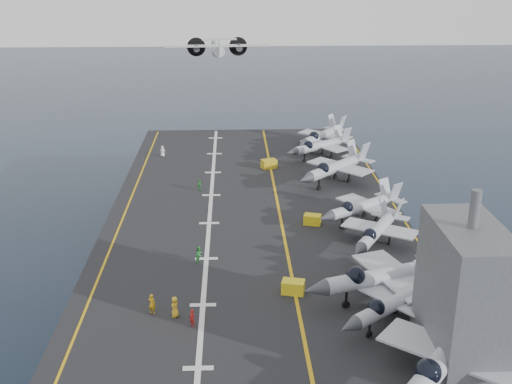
{
  "coord_description": "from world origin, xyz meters",
  "views": [
    {
      "loc": [
        -3.04,
        -73.69,
        41.53
      ],
      "look_at": [
        0.0,
        4.0,
        13.0
      ],
      "focal_mm": 45.0,
      "sensor_mm": 36.0,
      "label": 1
    }
  ],
  "objects_px": {
    "island_superstructure": "(466,281)",
    "fighter_jet_0": "(447,354)",
    "transport_plane": "(218,52)",
    "tow_cart_a": "(293,287)"
  },
  "relations": [
    {
      "from": "island_superstructure",
      "to": "fighter_jet_0",
      "type": "height_order",
      "value": "island_superstructure"
    },
    {
      "from": "island_superstructure",
      "to": "fighter_jet_0",
      "type": "bearing_deg",
      "value": -124.26
    },
    {
      "from": "fighter_jet_0",
      "to": "transport_plane",
      "type": "relative_size",
      "value": 0.95
    },
    {
      "from": "fighter_jet_0",
      "to": "tow_cart_a",
      "type": "relative_size",
      "value": 7.93
    },
    {
      "from": "fighter_jet_0",
      "to": "island_superstructure",
      "type": "bearing_deg",
      "value": 55.74
    },
    {
      "from": "tow_cart_a",
      "to": "transport_plane",
      "type": "bearing_deg",
      "value": 96.91
    },
    {
      "from": "tow_cart_a",
      "to": "fighter_jet_0",
      "type": "bearing_deg",
      "value": -55.54
    },
    {
      "from": "fighter_jet_0",
      "to": "tow_cart_a",
      "type": "xyz_separation_m",
      "value": [
        -10.24,
        14.92,
        -2.18
      ]
    },
    {
      "from": "tow_cart_a",
      "to": "transport_plane",
      "type": "relative_size",
      "value": 0.12
    },
    {
      "from": "island_superstructure",
      "to": "fighter_jet_0",
      "type": "distance_m",
      "value": 5.81
    }
  ]
}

